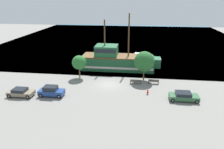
{
  "coord_description": "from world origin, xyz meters",
  "views": [
    {
      "loc": [
        4.99,
        -35.43,
        14.88
      ],
      "look_at": [
        0.25,
        2.0,
        1.2
      ],
      "focal_mm": 35.0,
      "sensor_mm": 36.0,
      "label": 1
    }
  ],
  "objects_px": {
    "pirate_ship": "(116,60)",
    "parked_car_curb_mid": "(21,92)",
    "parked_car_curb_front": "(51,91)",
    "bench_promenade_west": "(154,81)",
    "moored_boat_dockside": "(143,58)",
    "fire_hydrant": "(148,92)",
    "parked_car_curb_rear": "(184,96)",
    "bench_promenade_east": "(136,82)"
  },
  "relations": [
    {
      "from": "parked_car_curb_mid",
      "to": "bench_promenade_west",
      "type": "distance_m",
      "value": 22.31
    },
    {
      "from": "fire_hydrant",
      "to": "parked_car_curb_mid",
      "type": "bearing_deg",
      "value": -170.64
    },
    {
      "from": "parked_car_curb_rear",
      "to": "bench_promenade_west",
      "type": "relative_size",
      "value": 2.31
    },
    {
      "from": "parked_car_curb_rear",
      "to": "bench_promenade_east",
      "type": "xyz_separation_m",
      "value": [
        -7.28,
        5.6,
        -0.21
      ]
    },
    {
      "from": "parked_car_curb_rear",
      "to": "bench_promenade_east",
      "type": "relative_size",
      "value": 2.15
    },
    {
      "from": "parked_car_curb_rear",
      "to": "parked_car_curb_front",
      "type": "bearing_deg",
      "value": -177.05
    },
    {
      "from": "pirate_ship",
      "to": "bench_promenade_west",
      "type": "relative_size",
      "value": 8.99
    },
    {
      "from": "parked_car_curb_mid",
      "to": "parked_car_curb_rear",
      "type": "relative_size",
      "value": 0.93
    },
    {
      "from": "parked_car_curb_mid",
      "to": "bench_promenade_west",
      "type": "height_order",
      "value": "parked_car_curb_mid"
    },
    {
      "from": "fire_hydrant",
      "to": "bench_promenade_west",
      "type": "distance_m",
      "value": 4.7
    },
    {
      "from": "parked_car_curb_front",
      "to": "bench_promenade_west",
      "type": "distance_m",
      "value": 17.67
    },
    {
      "from": "parked_car_curb_rear",
      "to": "bench_promenade_east",
      "type": "height_order",
      "value": "parked_car_curb_rear"
    },
    {
      "from": "bench_promenade_east",
      "to": "bench_promenade_west",
      "type": "xyz_separation_m",
      "value": [
        3.14,
        0.5,
        -0.01
      ]
    },
    {
      "from": "parked_car_curb_front",
      "to": "parked_car_curb_mid",
      "type": "bearing_deg",
      "value": -171.99
    },
    {
      "from": "pirate_ship",
      "to": "bench_promenade_east",
      "type": "relative_size",
      "value": 8.34
    },
    {
      "from": "bench_promenade_west",
      "to": "parked_car_curb_front",
      "type": "bearing_deg",
      "value": -156.13
    },
    {
      "from": "moored_boat_dockside",
      "to": "pirate_ship",
      "type": "bearing_deg",
      "value": -132.23
    },
    {
      "from": "parked_car_curb_mid",
      "to": "parked_car_curb_rear",
      "type": "distance_m",
      "value": 25.09
    },
    {
      "from": "pirate_ship",
      "to": "moored_boat_dockside",
      "type": "xyz_separation_m",
      "value": [
        5.73,
        6.31,
        -1.13
      ]
    },
    {
      "from": "pirate_ship",
      "to": "parked_car_curb_front",
      "type": "bearing_deg",
      "value": -120.25
    },
    {
      "from": "bench_promenade_east",
      "to": "bench_promenade_west",
      "type": "distance_m",
      "value": 3.18
    },
    {
      "from": "pirate_ship",
      "to": "parked_car_curb_mid",
      "type": "height_order",
      "value": "pirate_ship"
    },
    {
      "from": "pirate_ship",
      "to": "fire_hydrant",
      "type": "relative_size",
      "value": 21.77
    },
    {
      "from": "moored_boat_dockside",
      "to": "parked_car_curb_mid",
      "type": "height_order",
      "value": "moored_boat_dockside"
    },
    {
      "from": "parked_car_curb_front",
      "to": "parked_car_curb_rear",
      "type": "xyz_separation_m",
      "value": [
        20.29,
        1.05,
        -0.14
      ]
    },
    {
      "from": "bench_promenade_west",
      "to": "moored_boat_dockside",
      "type": "bearing_deg",
      "value": 97.23
    },
    {
      "from": "pirate_ship",
      "to": "fire_hydrant",
      "type": "xyz_separation_m",
      "value": [
        6.36,
        -12.25,
        -1.44
      ]
    },
    {
      "from": "parked_car_curb_rear",
      "to": "moored_boat_dockside",
      "type": "bearing_deg",
      "value": 106.38
    },
    {
      "from": "pirate_ship",
      "to": "moored_boat_dockside",
      "type": "distance_m",
      "value": 8.6
    },
    {
      "from": "parked_car_curb_front",
      "to": "parked_car_curb_rear",
      "type": "relative_size",
      "value": 0.91
    },
    {
      "from": "parked_car_curb_rear",
      "to": "bench_promenade_east",
      "type": "bearing_deg",
      "value": 142.4
    },
    {
      "from": "parked_car_curb_mid",
      "to": "bench_promenade_west",
      "type": "xyz_separation_m",
      "value": [
        20.9,
        7.82,
        -0.21
      ]
    },
    {
      "from": "fire_hydrant",
      "to": "bench_promenade_east",
      "type": "relative_size",
      "value": 0.38
    },
    {
      "from": "parked_car_curb_front",
      "to": "fire_hydrant",
      "type": "height_order",
      "value": "parked_car_curb_front"
    },
    {
      "from": "moored_boat_dockside",
      "to": "fire_hydrant",
      "type": "height_order",
      "value": "moored_boat_dockside"
    },
    {
      "from": "fire_hydrant",
      "to": "bench_promenade_east",
      "type": "distance_m",
      "value": 4.52
    },
    {
      "from": "moored_boat_dockside",
      "to": "parked_car_curb_rear",
      "type": "relative_size",
      "value": 1.87
    },
    {
      "from": "parked_car_curb_mid",
      "to": "bench_promenade_east",
      "type": "bearing_deg",
      "value": 22.39
    },
    {
      "from": "parked_car_curb_mid",
      "to": "fire_hydrant",
      "type": "distance_m",
      "value": 20.02
    },
    {
      "from": "parked_car_curb_rear",
      "to": "fire_hydrant",
      "type": "relative_size",
      "value": 5.6
    },
    {
      "from": "fire_hydrant",
      "to": "bench_promenade_west",
      "type": "relative_size",
      "value": 0.41
    },
    {
      "from": "parked_car_curb_mid",
      "to": "bench_promenade_west",
      "type": "relative_size",
      "value": 2.15
    }
  ]
}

